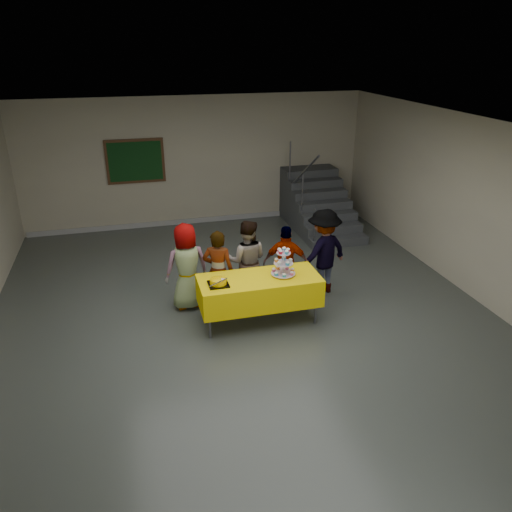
# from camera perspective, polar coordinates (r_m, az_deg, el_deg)

# --- Properties ---
(room_shell) EXTENTS (10.00, 10.04, 3.02)m
(room_shell) POSITION_cam_1_polar(r_m,az_deg,el_deg) (7.05, -0.94, 7.00)
(room_shell) COLOR #4C514C
(room_shell) RESTS_ON ground
(bake_table) EXTENTS (1.88, 0.78, 0.77)m
(bake_table) POSITION_cam_1_polar(r_m,az_deg,el_deg) (7.77, 0.38, -3.91)
(bake_table) COLOR #595960
(bake_table) RESTS_ON ground
(cupcake_stand) EXTENTS (0.38, 0.38, 0.44)m
(cupcake_stand) POSITION_cam_1_polar(r_m,az_deg,el_deg) (7.70, 3.15, -0.96)
(cupcake_stand) COLOR silver
(cupcake_stand) RESTS_ON bake_table
(bear_cake) EXTENTS (0.32, 0.36, 0.12)m
(bear_cake) POSITION_cam_1_polar(r_m,az_deg,el_deg) (7.45, -4.33, -2.89)
(bear_cake) COLOR black
(bear_cake) RESTS_ON bake_table
(schoolchild_a) EXTENTS (0.77, 0.56, 1.46)m
(schoolchild_a) POSITION_cam_1_polar(r_m,az_deg,el_deg) (8.21, -7.91, -1.21)
(schoolchild_a) COLOR slate
(schoolchild_a) RESTS_ON ground
(schoolchild_b) EXTENTS (0.60, 0.50, 1.39)m
(schoolchild_b) POSITION_cam_1_polar(r_m,az_deg,el_deg) (8.08, -4.34, -1.74)
(schoolchild_b) COLOR slate
(schoolchild_b) RESTS_ON ground
(schoolchild_c) EXTENTS (0.82, 0.72, 1.43)m
(schoolchild_c) POSITION_cam_1_polar(r_m,az_deg,el_deg) (8.39, -1.05, -0.54)
(schoolchild_c) COLOR #5D5C66
(schoolchild_c) RESTS_ON ground
(schoolchild_d) EXTENTS (0.84, 0.57, 1.32)m
(schoolchild_d) POSITION_cam_1_polar(r_m,az_deg,el_deg) (8.43, 3.46, -0.85)
(schoolchild_d) COLOR slate
(schoolchild_d) RESTS_ON ground
(schoolchild_e) EXTENTS (1.13, 0.89, 1.53)m
(schoolchild_e) POSITION_cam_1_polar(r_m,az_deg,el_deg) (8.67, 7.70, 0.44)
(schoolchild_e) COLOR slate
(schoolchild_e) RESTS_ON ground
(staircase) EXTENTS (1.30, 2.40, 2.04)m
(staircase) POSITION_cam_1_polar(r_m,az_deg,el_deg) (12.07, 6.89, 5.80)
(staircase) COLOR #424447
(staircase) RESTS_ON ground
(noticeboard) EXTENTS (1.30, 0.05, 1.00)m
(noticeboard) POSITION_cam_1_polar(r_m,az_deg,el_deg) (11.78, -13.62, 10.48)
(noticeboard) COLOR #472B16
(noticeboard) RESTS_ON ground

